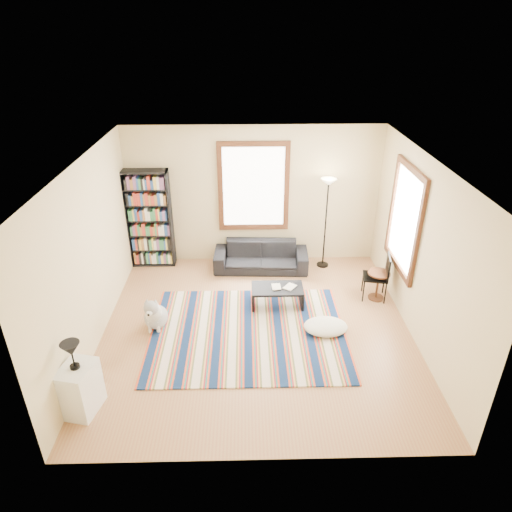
{
  "coord_description": "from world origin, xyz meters",
  "views": [
    {
      "loc": [
        -0.16,
        -6.08,
        4.56
      ],
      "look_at": [
        0.0,
        0.5,
        1.1
      ],
      "focal_mm": 32.0,
      "sensor_mm": 36.0,
      "label": 1
    }
  ],
  "objects_px": {
    "floor_lamp": "(326,224)",
    "bookshelf": "(149,219)",
    "sofa": "(261,257)",
    "white_cabinet": "(80,389)",
    "side_table": "(377,285)",
    "dog": "(155,311)",
    "coffee_table": "(277,296)",
    "floor_cushion": "(326,326)",
    "folding_chair": "(375,277)"
  },
  "relations": [
    {
      "from": "coffee_table",
      "to": "side_table",
      "type": "xyz_separation_m",
      "value": [
        1.82,
        0.17,
        0.09
      ]
    },
    {
      "from": "bookshelf",
      "to": "white_cabinet",
      "type": "distance_m",
      "value": 4.05
    },
    {
      "from": "floor_cushion",
      "to": "side_table",
      "type": "distance_m",
      "value": 1.46
    },
    {
      "from": "floor_cushion",
      "to": "coffee_table",
      "type": "bearing_deg",
      "value": 133.16
    },
    {
      "from": "coffee_table",
      "to": "white_cabinet",
      "type": "relative_size",
      "value": 1.29
    },
    {
      "from": "floor_lamp",
      "to": "side_table",
      "type": "relative_size",
      "value": 3.44
    },
    {
      "from": "sofa",
      "to": "side_table",
      "type": "xyz_separation_m",
      "value": [
        2.06,
        -1.17,
        -0.0
      ]
    },
    {
      "from": "folding_chair",
      "to": "white_cabinet",
      "type": "bearing_deg",
      "value": -138.86
    },
    {
      "from": "bookshelf",
      "to": "coffee_table",
      "type": "relative_size",
      "value": 2.22
    },
    {
      "from": "coffee_table",
      "to": "folding_chair",
      "type": "height_order",
      "value": "folding_chair"
    },
    {
      "from": "floor_lamp",
      "to": "floor_cushion",
      "type": "bearing_deg",
      "value": -97.58
    },
    {
      "from": "floor_cushion",
      "to": "white_cabinet",
      "type": "relative_size",
      "value": 1.03
    },
    {
      "from": "floor_cushion",
      "to": "folding_chair",
      "type": "height_order",
      "value": "folding_chair"
    },
    {
      "from": "floor_lamp",
      "to": "folding_chair",
      "type": "relative_size",
      "value": 2.16
    },
    {
      "from": "floor_lamp",
      "to": "folding_chair",
      "type": "xyz_separation_m",
      "value": [
        0.73,
        -1.23,
        -0.5
      ]
    },
    {
      "from": "floor_cushion",
      "to": "dog",
      "type": "bearing_deg",
      "value": 175.68
    },
    {
      "from": "sofa",
      "to": "folding_chair",
      "type": "relative_size",
      "value": 2.18
    },
    {
      "from": "side_table",
      "to": "dog",
      "type": "height_order",
      "value": "dog"
    },
    {
      "from": "floor_cushion",
      "to": "floor_lamp",
      "type": "distance_m",
      "value": 2.4
    },
    {
      "from": "floor_cushion",
      "to": "floor_lamp",
      "type": "height_order",
      "value": "floor_lamp"
    },
    {
      "from": "sofa",
      "to": "floor_lamp",
      "type": "distance_m",
      "value": 1.44
    },
    {
      "from": "white_cabinet",
      "to": "sofa",
      "type": "bearing_deg",
      "value": 69.67
    },
    {
      "from": "coffee_table",
      "to": "white_cabinet",
      "type": "distance_m",
      "value": 3.59
    },
    {
      "from": "coffee_table",
      "to": "floor_lamp",
      "type": "relative_size",
      "value": 0.48
    },
    {
      "from": "bookshelf",
      "to": "floor_cushion",
      "type": "bearing_deg",
      "value": -36.79
    },
    {
      "from": "white_cabinet",
      "to": "folding_chair",
      "type": "bearing_deg",
      "value": 43.11
    },
    {
      "from": "floor_lamp",
      "to": "dog",
      "type": "height_order",
      "value": "floor_lamp"
    },
    {
      "from": "coffee_table",
      "to": "folding_chair",
      "type": "distance_m",
      "value": 1.8
    },
    {
      "from": "folding_chair",
      "to": "white_cabinet",
      "type": "distance_m",
      "value": 5.15
    },
    {
      "from": "floor_lamp",
      "to": "white_cabinet",
      "type": "distance_m",
      "value": 5.36
    },
    {
      "from": "coffee_table",
      "to": "side_table",
      "type": "relative_size",
      "value": 1.67
    },
    {
      "from": "bookshelf",
      "to": "white_cabinet",
      "type": "relative_size",
      "value": 2.86
    },
    {
      "from": "floor_lamp",
      "to": "white_cabinet",
      "type": "relative_size",
      "value": 2.66
    },
    {
      "from": "floor_cushion",
      "to": "folding_chair",
      "type": "xyz_separation_m",
      "value": [
        1.03,
        1.0,
        0.34
      ]
    },
    {
      "from": "floor_lamp",
      "to": "dog",
      "type": "distance_m",
      "value": 3.73
    },
    {
      "from": "dog",
      "to": "floor_lamp",
      "type": "bearing_deg",
      "value": 37.38
    },
    {
      "from": "floor_cushion",
      "to": "dog",
      "type": "height_order",
      "value": "dog"
    },
    {
      "from": "sofa",
      "to": "coffee_table",
      "type": "relative_size",
      "value": 2.08
    },
    {
      "from": "side_table",
      "to": "white_cabinet",
      "type": "relative_size",
      "value": 0.77
    },
    {
      "from": "sofa",
      "to": "white_cabinet",
      "type": "xyz_separation_m",
      "value": [
        -2.44,
        -3.72,
        0.08
      ]
    },
    {
      "from": "floor_lamp",
      "to": "sofa",
      "type": "bearing_deg",
      "value": -175.53
    },
    {
      "from": "coffee_table",
      "to": "sofa",
      "type": "bearing_deg",
      "value": 100.33
    },
    {
      "from": "dog",
      "to": "side_table",
      "type": "bearing_deg",
      "value": 15.12
    },
    {
      "from": "floor_lamp",
      "to": "dog",
      "type": "xyz_separation_m",
      "value": [
        -3.07,
        -2.02,
        -0.63
      ]
    },
    {
      "from": "folding_chair",
      "to": "side_table",
      "type": "bearing_deg",
      "value": -25.26
    },
    {
      "from": "coffee_table",
      "to": "floor_lamp",
      "type": "xyz_separation_m",
      "value": [
        1.03,
        1.44,
        0.75
      ]
    },
    {
      "from": "sofa",
      "to": "bookshelf",
      "type": "relative_size",
      "value": 0.94
    },
    {
      "from": "folding_chair",
      "to": "dog",
      "type": "distance_m",
      "value": 3.89
    },
    {
      "from": "sofa",
      "to": "white_cabinet",
      "type": "height_order",
      "value": "white_cabinet"
    },
    {
      "from": "floor_lamp",
      "to": "bookshelf",
      "type": "bearing_deg",
      "value": 177.22
    }
  ]
}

